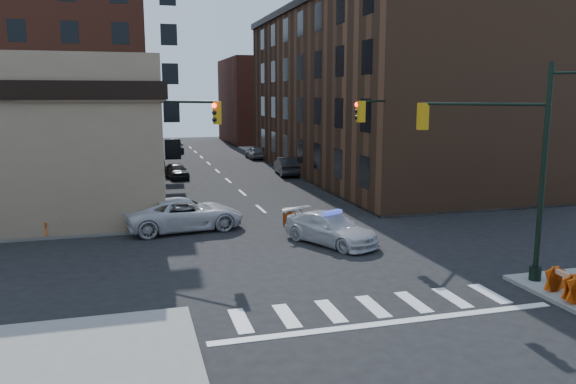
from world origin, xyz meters
TOP-DOWN VIEW (x-y plane):
  - ground at (0.00, 0.00)m, footprint 140.00×140.00m
  - sidewalk_ne at (23.00, 32.75)m, footprint 34.00×54.50m
  - apartment_block at (-18.50, 40.00)m, footprint 25.00×25.00m
  - commercial_row_ne at (13.00, 22.50)m, footprint 14.00×34.00m
  - filler_nw at (-16.00, 62.00)m, footprint 20.00×18.00m
  - filler_ne at (14.00, 58.00)m, footprint 16.00×16.00m
  - signal_pole_se at (6.04, -5.52)m, footprint 5.40×5.27m
  - signal_pole_nw at (-5.85, 5.34)m, footprint 3.58×3.67m
  - signal_pole_ne at (5.84, 5.35)m, footprint 3.67×3.58m
  - tree_ne_near at (7.50, 26.00)m, footprint 3.00×3.00m
  - tree_ne_far at (7.50, 34.00)m, footprint 3.00×3.00m
  - police_car at (1.39, 1.18)m, footprint 4.12×5.38m
  - pickup at (-5.01, 5.80)m, footprint 6.42×3.60m
  - parked_car_wnear at (-3.97, 24.37)m, footprint 2.04×4.00m
  - parked_car_wfar at (-5.43, 32.23)m, footprint 1.78×4.07m
  - parked_car_wdeep at (-2.50, 45.78)m, footprint 2.33×5.23m
  - parked_car_enear at (5.50, 23.72)m, footprint 2.13×4.97m
  - parked_car_efar at (5.50, 36.82)m, footprint 1.72×4.08m
  - pedestrian_a at (-10.72, 6.03)m, footprint 0.69×0.50m
  - pedestrian_b at (-11.27, 6.00)m, footprint 1.07×1.02m
  - pedestrian_c at (-13.00, 9.15)m, footprint 1.20×1.13m
  - barrel_road at (0.41, 5.26)m, footprint 0.68×0.68m
  - barrel_bank at (-5.48, 7.63)m, footprint 0.64×0.64m
  - barricade_se_a at (6.54, -8.00)m, footprint 0.64×1.19m
  - barricade_nw_a at (-6.50, 5.70)m, footprint 1.16×0.58m
  - barricade_nw_b at (-11.36, 5.80)m, footprint 1.15×0.66m

SIDE VIEW (x-z plane):
  - ground at x=0.00m, z-range 0.00..0.00m
  - sidewalk_ne at x=23.00m, z-range 0.00..0.15m
  - barrel_road at x=0.41m, z-range 0.00..0.95m
  - barrel_bank at x=-5.48m, z-range 0.00..1.04m
  - barricade_nw_b at x=-11.36m, z-range 0.15..0.97m
  - barricade_nw_a at x=-6.50m, z-range 0.15..1.02m
  - barricade_se_a at x=6.54m, z-range 0.15..1.03m
  - parked_car_wfar at x=-5.43m, z-range 0.00..1.30m
  - parked_car_wnear at x=-3.97m, z-range 0.00..1.30m
  - parked_car_efar at x=5.50m, z-range 0.00..1.38m
  - police_car at x=1.39m, z-range 0.00..1.45m
  - parked_car_wdeep at x=-2.50m, z-range 0.00..1.49m
  - parked_car_enear at x=5.50m, z-range 0.00..1.59m
  - pickup at x=-5.01m, z-range 0.00..1.70m
  - pedestrian_b at x=-11.27m, z-range 0.15..1.89m
  - pedestrian_a at x=-10.72m, z-range 0.15..1.93m
  - pedestrian_c at x=-13.00m, z-range 0.15..2.14m
  - tree_ne_near at x=7.50m, z-range 1.06..5.91m
  - tree_ne_far at x=7.50m, z-range 1.06..5.91m
  - signal_pole_nw at x=-5.85m, z-range 0.34..8.34m
  - signal_pole_ne at x=5.84m, z-range 0.34..8.34m
  - signal_pole_se at x=6.04m, z-range 0.61..8.61m
  - filler_ne at x=14.00m, z-range 0.00..12.00m
  - commercial_row_ne at x=13.00m, z-range 0.00..14.00m
  - filler_nw at x=-16.00m, z-range 0.00..16.00m
  - apartment_block at x=-18.50m, z-range 0.00..24.00m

